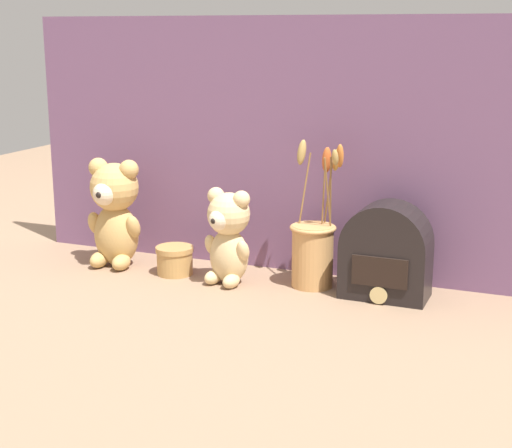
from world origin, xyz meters
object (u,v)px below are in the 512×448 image
(teddy_bear_large, at_px, (114,211))
(vintage_radio, at_px, (386,255))
(teddy_bear_medium, at_px, (228,235))
(decorative_tin_tall, at_px, (175,260))
(flower_vase, at_px, (313,248))

(teddy_bear_large, bearing_deg, vintage_radio, 1.54)
(teddy_bear_medium, height_order, decorative_tin_tall, teddy_bear_medium)
(flower_vase, height_order, decorative_tin_tall, flower_vase)
(teddy_bear_large, bearing_deg, flower_vase, 3.53)
(teddy_bear_medium, relative_size, vintage_radio, 1.05)
(teddy_bear_medium, xyz_separation_m, vintage_radio, (0.39, 0.05, -0.02))
(vintage_radio, xyz_separation_m, decorative_tin_tall, (-0.55, -0.03, -0.07))
(flower_vase, bearing_deg, teddy_bear_large, -176.47)
(decorative_tin_tall, bearing_deg, flower_vase, 6.72)
(teddy_bear_large, height_order, decorative_tin_tall, teddy_bear_large)
(teddy_bear_large, xyz_separation_m, decorative_tin_tall, (0.18, -0.01, -0.12))
(vintage_radio, bearing_deg, decorative_tin_tall, -177.00)
(flower_vase, bearing_deg, teddy_bear_medium, -163.67)
(teddy_bear_medium, bearing_deg, flower_vase, 16.33)
(teddy_bear_medium, relative_size, flower_vase, 0.67)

